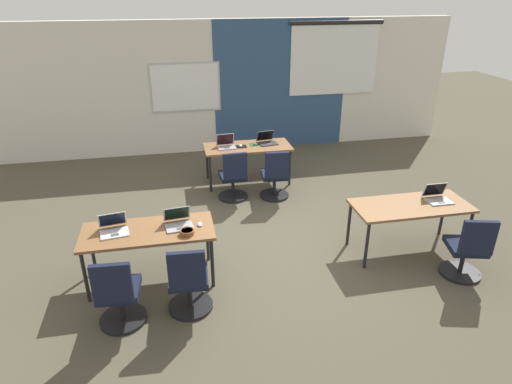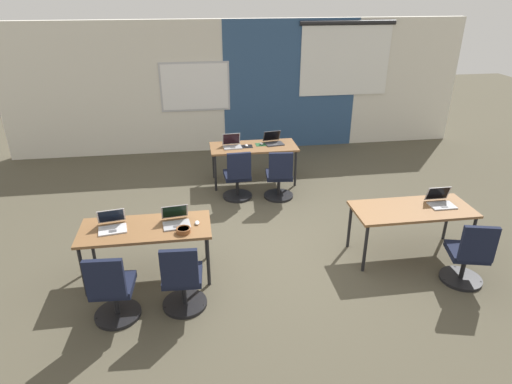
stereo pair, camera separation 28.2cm
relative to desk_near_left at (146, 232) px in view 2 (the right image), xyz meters
The scene contains 21 objects.
ground_plane 1.96m from the desk_near_left, 18.92° to the left, with size 24.00×24.00×0.00m.
back_wall_assembly 5.17m from the desk_near_left, 69.54° to the left, with size 10.00×0.27×2.80m.
desk_near_left is the anchor object (origin of this frame).
desk_near_right 3.50m from the desk_near_left, ahead, with size 1.60×0.70×0.72m.
desk_far_center 3.30m from the desk_near_left, 57.99° to the left, with size 1.60×0.70×0.72m.
laptop_near_left_end 0.41m from the desk_near_left, behind, with size 0.38×0.37×0.22m.
chair_near_left_end 0.90m from the desk_near_left, 112.21° to the right, with size 0.52×0.55×0.92m.
laptop_near_right_end 3.92m from the desk_near_left, ahead, with size 0.33×0.31×0.23m.
chair_near_right_end 3.99m from the desk_near_left, 10.81° to the right, with size 0.53×0.59×0.92m.
laptop_far_left 3.12m from the desk_near_left, 64.28° to the left, with size 0.35×0.29×0.23m.
mousepad_far_left 3.22m from the desk_near_left, 59.88° to the left, with size 0.22×0.19×0.00m.
mouse_far_left 3.22m from the desk_near_left, 59.88° to the left, with size 0.06×0.10×0.03m.
chair_far_left 2.52m from the desk_near_left, 56.84° to the left, with size 0.52×0.55×0.92m.
laptop_near_left_inner 0.39m from the desk_near_left, ahead, with size 0.37×0.36×0.22m.
mouse_near_left_inner 0.64m from the desk_near_left, ahead, with size 0.06×0.10×0.03m.
chair_near_left_inner 0.89m from the desk_near_left, 59.10° to the right, with size 0.52×0.55×0.92m.
laptop_far_right 3.59m from the desk_near_left, 53.43° to the left, with size 0.37×0.36×0.22m.
mousepad_far_right 3.43m from the desk_near_left, 56.20° to the left, with size 0.22×0.19×0.00m.
mouse_far_right 3.43m from the desk_near_left, 56.20° to the left, with size 0.08×0.11×0.03m.
chair_far_right 2.91m from the desk_near_left, 43.83° to the left, with size 0.52×0.56×0.92m.
snack_bowl 0.52m from the desk_near_left, 22.61° to the right, with size 0.18×0.18×0.06m.
Camera 2 is at (-1.09, -5.46, 3.42)m, focal length 30.90 mm.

